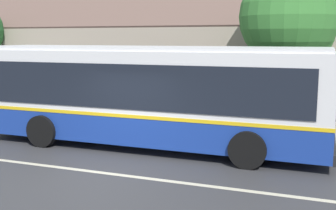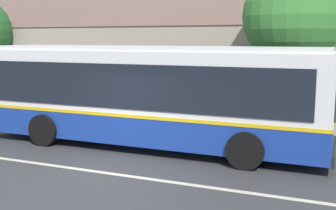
{
  "view_description": "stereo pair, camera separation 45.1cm",
  "coord_description": "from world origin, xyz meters",
  "px_view_note": "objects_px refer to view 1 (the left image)",
  "views": [
    {
      "loc": [
        5.11,
        -9.0,
        3.37
      ],
      "look_at": [
        0.71,
        2.8,
        1.36
      ],
      "focal_mm": 45.0,
      "sensor_mm": 36.0,
      "label": 1
    },
    {
      "loc": [
        5.53,
        -8.84,
        3.37
      ],
      "look_at": [
        0.71,
        2.8,
        1.36
      ],
      "focal_mm": 45.0,
      "sensor_mm": 36.0,
      "label": 2
    }
  ],
  "objects_px": {
    "transit_bus": "(147,93)",
    "street_tree_primary": "(292,20)",
    "bench_down_street": "(91,106)",
    "bench_by_building": "(5,103)"
  },
  "relations": [
    {
      "from": "bench_down_street",
      "to": "street_tree_primary",
      "type": "height_order",
      "value": "street_tree_primary"
    },
    {
      "from": "bench_down_street",
      "to": "transit_bus",
      "type": "bearing_deg",
      "value": -38.82
    },
    {
      "from": "bench_down_street",
      "to": "street_tree_primary",
      "type": "distance_m",
      "value": 8.58
    },
    {
      "from": "transit_bus",
      "to": "street_tree_primary",
      "type": "xyz_separation_m",
      "value": [
        3.93,
        4.04,
        2.32
      ]
    },
    {
      "from": "transit_bus",
      "to": "bench_down_street",
      "type": "relative_size",
      "value": 5.94
    },
    {
      "from": "bench_by_building",
      "to": "bench_down_street",
      "type": "distance_m",
      "value": 3.95
    },
    {
      "from": "transit_bus",
      "to": "bench_by_building",
      "type": "relative_size",
      "value": 6.22
    },
    {
      "from": "transit_bus",
      "to": "bench_down_street",
      "type": "xyz_separation_m",
      "value": [
        -3.88,
        3.12,
        -1.1
      ]
    },
    {
      "from": "bench_by_building",
      "to": "street_tree_primary",
      "type": "bearing_deg",
      "value": 7.64
    },
    {
      "from": "street_tree_primary",
      "to": "bench_by_building",
      "type": "bearing_deg",
      "value": -172.36
    }
  ]
}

